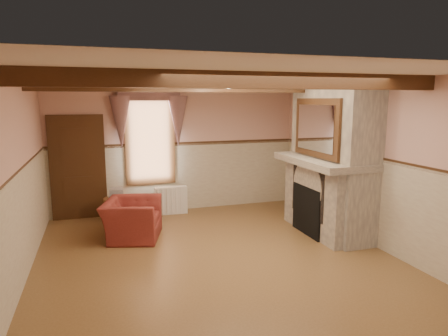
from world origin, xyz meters
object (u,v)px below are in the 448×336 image
object	(u,v)px
bowl	(321,155)
radiator	(171,200)
mantel_clock	(304,148)
armchair	(132,219)
side_table	(119,211)
oil_lamp	(318,149)

from	to	relation	value
bowl	radiator	bearing A→B (deg)	140.94
mantel_clock	armchair	bearing A→B (deg)	179.20
bowl	mantel_clock	bearing A→B (deg)	90.00
side_table	mantel_clock	xyz separation A→B (m)	(3.60, -0.91, 1.25)
side_table	bowl	world-z (taller)	bowl
oil_lamp	side_table	bearing A→B (deg)	158.54
radiator	oil_lamp	size ratio (longest dim) A/B	2.50
armchair	side_table	world-z (taller)	armchair
mantel_clock	oil_lamp	world-z (taller)	oil_lamp
radiator	oil_lamp	bearing A→B (deg)	-35.09
mantel_clock	bowl	bearing A→B (deg)	-90.00
armchair	bowl	distance (m)	3.65
armchair	radiator	world-z (taller)	armchair
oil_lamp	bowl	bearing A→B (deg)	-90.00
bowl	oil_lamp	distance (m)	0.16
radiator	armchair	bearing A→B (deg)	-123.36
armchair	side_table	size ratio (longest dim) A/B	1.88
side_table	bowl	bearing A→B (deg)	-23.14
side_table	oil_lamp	size ratio (longest dim) A/B	2.04
side_table	armchair	bearing A→B (deg)	-77.80
armchair	side_table	distance (m)	0.89
radiator	bowl	world-z (taller)	bowl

